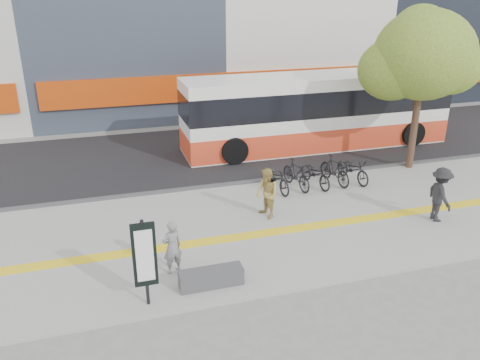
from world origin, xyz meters
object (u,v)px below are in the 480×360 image
object	(u,v)px
bench	(211,278)
bus	(317,113)
seated_woman	(172,247)
pedestrian_dark	(440,195)
street_tree	(421,57)
pedestrian_tan	(267,194)
signboard	(145,256)

from	to	relation	value
bench	bus	xyz separation A→B (m)	(7.36, 9.70, 1.30)
seated_woman	bench	bearing A→B (deg)	114.00
bus	pedestrian_dark	bearing A→B (deg)	-87.35
street_tree	seated_woman	size ratio (longest dim) A/B	4.30
street_tree	pedestrian_dark	distance (m)	6.13
bench	bus	size ratio (longest dim) A/B	0.13
bus	seated_woman	xyz separation A→B (m)	(-8.16, -8.81, -0.79)
bench	pedestrian_tan	bearing A→B (deg)	50.98
street_tree	pedestrian_dark	xyz separation A→B (m)	(-2.04, -4.56, -3.55)
signboard	street_tree	distance (m)	13.40
bench	bus	distance (m)	12.25
bus	seated_woman	bearing A→B (deg)	-132.82
street_tree	seated_woman	distance (m)	12.33
signboard	bus	world-z (taller)	bus
signboard	bench	bearing A→B (deg)	10.81
bench	pedestrian_tan	world-z (taller)	pedestrian_tan
street_tree	pedestrian_dark	bearing A→B (deg)	-114.07
street_tree	pedestrian_dark	world-z (taller)	street_tree
street_tree	bus	size ratio (longest dim) A/B	0.51
street_tree	bus	xyz separation A→B (m)	(-2.42, 3.68, -2.91)
street_tree	seated_woman	world-z (taller)	street_tree
signboard	pedestrian_dark	distance (m)	9.52
bench	signboard	distance (m)	1.94
bench	pedestrian_dark	size ratio (longest dim) A/B	0.91
bus	pedestrian_dark	world-z (taller)	bus
bus	pedestrian_tan	distance (m)	8.04
street_tree	signboard	bearing A→B (deg)	-150.93
pedestrian_dark	seated_woman	bearing A→B (deg)	102.45
street_tree	bus	world-z (taller)	street_tree
seated_woman	pedestrian_dark	bearing A→B (deg)	165.95
pedestrian_tan	street_tree	bearing A→B (deg)	97.52
pedestrian_tan	pedestrian_dark	xyz separation A→B (m)	(5.12, -1.77, 0.06)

